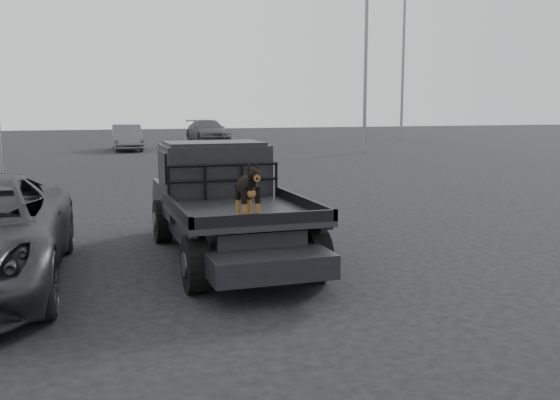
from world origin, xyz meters
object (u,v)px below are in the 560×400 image
object	(u,v)px
flatbed_ute	(227,230)
floodlight_far	(404,12)
distant_car_a	(127,138)
dog	(248,191)
distant_car_b	(208,131)
floodlight_mid	(367,2)

from	to	relation	value
flatbed_ute	floodlight_far	distance (m)	36.58
distant_car_a	floodlight_far	bearing A→B (deg)	13.23
dog	flatbed_ute	bearing A→B (deg)	86.59
flatbed_ute	distant_car_a	bearing A→B (deg)	89.03
distant_car_b	floodlight_mid	distance (m)	14.57
dog	floodlight_mid	xyz separation A→B (m)	(12.34, 22.11, 6.36)
floodlight_mid	distant_car_a	bearing A→B (deg)	156.80
distant_car_a	distant_car_b	xyz separation A→B (m)	(5.74, 6.23, 0.05)
dog	floodlight_far	xyz separation A→B (m)	(19.66, 31.38, 7.46)
distant_car_a	floodlight_mid	size ratio (longest dim) A/B	0.30
dog	distant_car_b	distance (m)	33.99
distant_car_b	floodlight_mid	bearing A→B (deg)	-65.10
flatbed_ute	distant_car_b	bearing A→B (deg)	79.02
distant_car_a	floodlight_mid	world-z (taller)	floodlight_mid
floodlight_mid	floodlight_far	distance (m)	11.86
distant_car_b	floodlight_far	bearing A→B (deg)	-11.99
flatbed_ute	floodlight_mid	xyz separation A→B (m)	(12.25, 20.50, 7.19)
flatbed_ute	floodlight_far	bearing A→B (deg)	56.68
distant_car_a	floodlight_far	distance (m)	21.18
dog	distant_car_a	xyz separation A→B (m)	(0.53, 27.18, -0.59)
distant_car_a	distant_car_b	size ratio (longest dim) A/B	0.83
floodlight_far	dog	bearing A→B (deg)	-122.07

